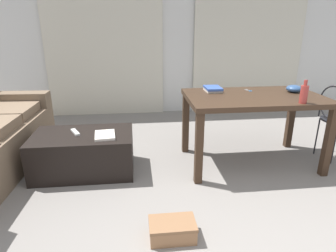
{
  "coord_description": "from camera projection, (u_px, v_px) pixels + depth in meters",
  "views": [
    {
      "loc": [
        -0.71,
        -1.11,
        1.45
      ],
      "look_at": [
        -0.38,
        1.8,
        0.41
      ],
      "focal_mm": 31.17,
      "sensor_mm": 36.0,
      "label": 1
    }
  ],
  "objects": [
    {
      "name": "bowl",
      "position": [
        294.0,
        89.0,
        3.1
      ],
      "size": [
        0.16,
        0.16,
        0.08
      ],
      "primitive_type": "ellipsoid",
      "color": "#2D4C7A",
      "rests_on": "craft_table"
    },
    {
      "name": "coffee_table",
      "position": [
        84.0,
        153.0,
        2.96
      ],
      "size": [
        0.98,
        0.6,
        0.41
      ],
      "color": "black",
      "rests_on": "ground"
    },
    {
      "name": "shoebox",
      "position": [
        172.0,
        230.0,
        2.07
      ],
      "size": [
        0.33,
        0.21,
        0.13
      ],
      "color": "#996B47",
      "rests_on": "ground"
    },
    {
      "name": "scissors",
      "position": [
        249.0,
        91.0,
        3.17
      ],
      "size": [
        0.06,
        0.1,
        0.0
      ],
      "color": "#9EA0A5",
      "rests_on": "craft_table"
    },
    {
      "name": "magazine",
      "position": [
        105.0,
        135.0,
        2.83
      ],
      "size": [
        0.21,
        0.27,
        0.02
      ],
      "primitive_type": "cube",
      "rotation": [
        0.0,
        0.0,
        0.1
      ],
      "color": "silver",
      "rests_on": "coffee_table"
    },
    {
      "name": "book_stack",
      "position": [
        213.0,
        89.0,
        3.14
      ],
      "size": [
        0.17,
        0.23,
        0.05
      ],
      "color": "silver",
      "rests_on": "craft_table"
    },
    {
      "name": "bottle_near",
      "position": [
        304.0,
        94.0,
        2.65
      ],
      "size": [
        0.07,
        0.07,
        0.22
      ],
      "color": "#99332D",
      "rests_on": "craft_table"
    },
    {
      "name": "tv_remote_primary",
      "position": [
        75.0,
        132.0,
        2.92
      ],
      "size": [
        0.12,
        0.19,
        0.02
      ],
      "primitive_type": "cube",
      "rotation": [
        0.0,
        0.0,
        0.45
      ],
      "color": "#B7B7B2",
      "rests_on": "coffee_table"
    },
    {
      "name": "craft_table",
      "position": [
        254.0,
        105.0,
        3.0
      ],
      "size": [
        1.38,
        0.83,
        0.75
      ],
      "color": "#382619",
      "rests_on": "ground"
    },
    {
      "name": "ground_plane",
      "position": [
        208.0,
        173.0,
        2.99
      ],
      "size": [
        9.05,
        9.05,
        0.0
      ],
      "primitive_type": "plane",
      "color": "gray"
    },
    {
      "name": "wire_chair",
      "position": [
        335.0,
        114.0,
        3.15
      ],
      "size": [
        0.37,
        0.39,
        0.83
      ],
      "color": "black",
      "rests_on": "ground"
    },
    {
      "name": "curtains",
      "position": [
        178.0,
        43.0,
        4.66
      ],
      "size": [
        4.18,
        0.03,
        2.29
      ],
      "color": "beige",
      "rests_on": "ground"
    },
    {
      "name": "wall_back",
      "position": [
        178.0,
        33.0,
        4.7
      ],
      "size": [
        6.11,
        0.1,
        2.58
      ],
      "primitive_type": "cube",
      "color": "silver",
      "rests_on": "ground"
    }
  ]
}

